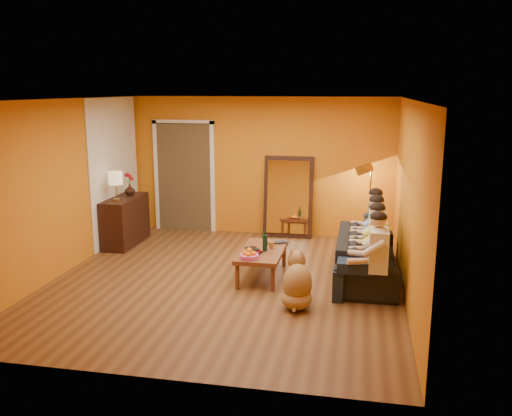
% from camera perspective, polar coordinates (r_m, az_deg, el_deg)
% --- Properties ---
extents(room_shell, '(5.00, 5.50, 2.60)m').
position_cam_1_polar(room_shell, '(7.96, -2.65, 2.01)').
color(room_shell, brown).
rests_on(room_shell, ground).
extents(white_accent, '(0.02, 1.90, 2.58)m').
position_cam_1_polar(white_accent, '(10.09, -14.64, 3.85)').
color(white_accent, white).
rests_on(white_accent, wall_left).
extents(doorway_recess, '(1.06, 0.30, 2.10)m').
position_cam_1_polar(doorway_recess, '(10.75, -7.33, 3.32)').
color(doorway_recess, '#3F2D19').
rests_on(doorway_recess, floor).
extents(door_jamb_left, '(0.08, 0.06, 2.20)m').
position_cam_1_polar(door_jamb_left, '(10.83, -10.40, 3.28)').
color(door_jamb_left, white).
rests_on(door_jamb_left, wall_back).
extents(door_jamb_right, '(0.08, 0.06, 2.20)m').
position_cam_1_polar(door_jamb_right, '(10.47, -4.57, 3.13)').
color(door_jamb_right, white).
rests_on(door_jamb_right, wall_back).
extents(door_header, '(1.22, 0.06, 0.08)m').
position_cam_1_polar(door_header, '(10.52, -7.70, 8.97)').
color(door_header, white).
rests_on(door_header, wall_back).
extents(mirror_frame, '(0.92, 0.27, 1.51)m').
position_cam_1_polar(mirror_frame, '(10.15, 3.41, 1.19)').
color(mirror_frame, black).
rests_on(mirror_frame, floor).
extents(mirror_glass, '(0.78, 0.21, 1.35)m').
position_cam_1_polar(mirror_glass, '(10.11, 3.38, 1.15)').
color(mirror_glass, white).
rests_on(mirror_glass, mirror_frame).
extents(sideboard, '(0.44, 1.18, 0.85)m').
position_cam_1_polar(sideboard, '(9.97, -13.58, -1.32)').
color(sideboard, black).
rests_on(sideboard, floor).
extents(table_lamp, '(0.24, 0.24, 0.51)m').
position_cam_1_polar(table_lamp, '(9.57, -14.53, 2.21)').
color(table_lamp, beige).
rests_on(table_lamp, sideboard).
extents(sofa, '(2.20, 0.86, 0.64)m').
position_cam_1_polar(sofa, '(8.22, 11.56, -4.93)').
color(sofa, black).
rests_on(sofa, floor).
extents(coffee_table, '(0.62, 1.22, 0.42)m').
position_cam_1_polar(coffee_table, '(8.06, 0.65, -5.85)').
color(coffee_table, brown).
rests_on(coffee_table, floor).
extents(floor_lamp, '(0.33, 0.28, 1.44)m').
position_cam_1_polar(floor_lamp, '(9.66, 11.87, 0.12)').
color(floor_lamp, '#B58635').
rests_on(floor_lamp, floor).
extents(dog, '(0.58, 0.72, 0.73)m').
position_cam_1_polar(dog, '(6.98, 4.39, -7.53)').
color(dog, '#9C6F46').
rests_on(dog, floor).
extents(person_far_left, '(0.70, 0.44, 1.22)m').
position_cam_1_polar(person_far_left, '(7.19, 12.74, -5.13)').
color(person_far_left, beige).
rests_on(person_far_left, sofa).
extents(person_mid_left, '(0.70, 0.44, 1.22)m').
position_cam_1_polar(person_mid_left, '(7.71, 12.64, -3.90)').
color(person_mid_left, '#E3E24B').
rests_on(person_mid_left, sofa).
extents(person_mid_right, '(0.70, 0.44, 1.22)m').
position_cam_1_polar(person_mid_right, '(8.24, 12.55, -2.84)').
color(person_mid_right, '#9CCAF1').
rests_on(person_mid_right, sofa).
extents(person_far_right, '(0.70, 0.44, 1.22)m').
position_cam_1_polar(person_far_right, '(8.78, 12.47, -1.90)').
color(person_far_right, '#323136').
rests_on(person_far_right, sofa).
extents(fruit_bowl, '(0.26, 0.26, 0.16)m').
position_cam_1_polar(fruit_bowl, '(7.57, -0.71, -4.78)').
color(fruit_bowl, '#D44B9C').
rests_on(fruit_bowl, coffee_table).
extents(wine_bottle, '(0.07, 0.07, 0.31)m').
position_cam_1_polar(wine_bottle, '(7.90, 0.94, -3.47)').
color(wine_bottle, black).
rests_on(wine_bottle, coffee_table).
extents(tumbler, '(0.13, 0.13, 0.10)m').
position_cam_1_polar(tumbler, '(8.08, 1.64, -3.89)').
color(tumbler, '#B27F3F').
rests_on(tumbler, coffee_table).
extents(laptop, '(0.37, 0.30, 0.02)m').
position_cam_1_polar(laptop, '(8.29, 2.31, -3.72)').
color(laptop, black).
rests_on(laptop, coffee_table).
extents(book_lower, '(0.24, 0.29, 0.03)m').
position_cam_1_polar(book_lower, '(7.84, -0.91, -4.68)').
color(book_lower, black).
rests_on(book_lower, coffee_table).
extents(book_mid, '(0.25, 0.29, 0.02)m').
position_cam_1_polar(book_mid, '(7.84, -0.83, -4.52)').
color(book_mid, '#AF1421').
rests_on(book_mid, book_lower).
extents(book_upper, '(0.26, 0.27, 0.02)m').
position_cam_1_polar(book_upper, '(7.82, -0.93, -4.42)').
color(book_upper, black).
rests_on(book_upper, book_mid).
extents(vase, '(0.19, 0.19, 0.19)m').
position_cam_1_polar(vase, '(10.09, -13.15, 1.89)').
color(vase, black).
rests_on(vase, sideboard).
extents(flowers, '(0.17, 0.17, 0.42)m').
position_cam_1_polar(flowers, '(10.05, -13.22, 3.20)').
color(flowers, '#AF1421').
rests_on(flowers, vase).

